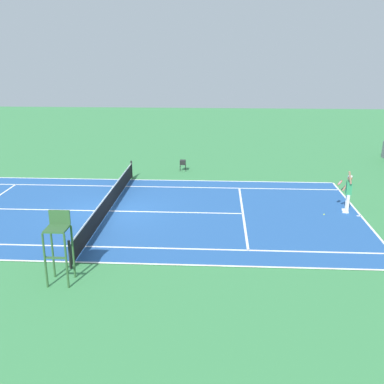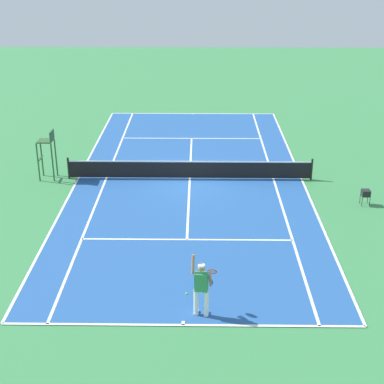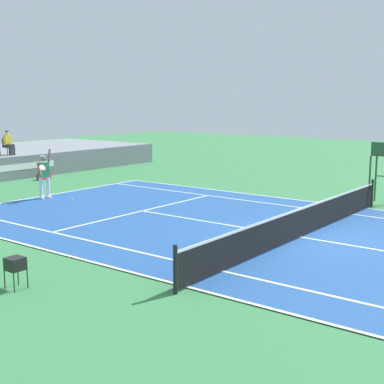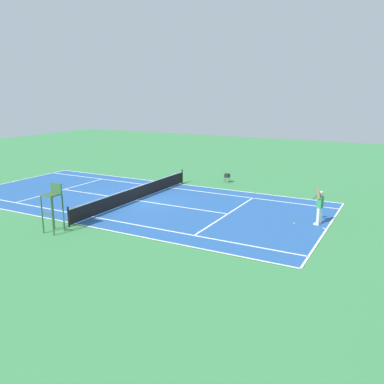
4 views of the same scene
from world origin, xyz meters
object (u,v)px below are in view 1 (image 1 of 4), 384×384
tennis_ball (324,214)px  umpire_chair (58,239)px  tennis_player (348,192)px  ball_hopper (183,162)px

tennis_ball → umpire_chair: (6.95, -10.20, 1.52)m
tennis_player → ball_hopper: (-7.24, -8.39, -0.42)m
tennis_player → ball_hopper: tennis_player is taller
umpire_chair → tennis_ball: bearing=124.3°
tennis_player → umpire_chair: (7.43, -11.34, 0.56)m
tennis_ball → ball_hopper: 10.60m
tennis_ball → umpire_chair: bearing=-55.7°
tennis_ball → umpire_chair: 12.44m
tennis_ball → umpire_chair: umpire_chair is taller
tennis_ball → ball_hopper: (-7.72, -7.24, 0.54)m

